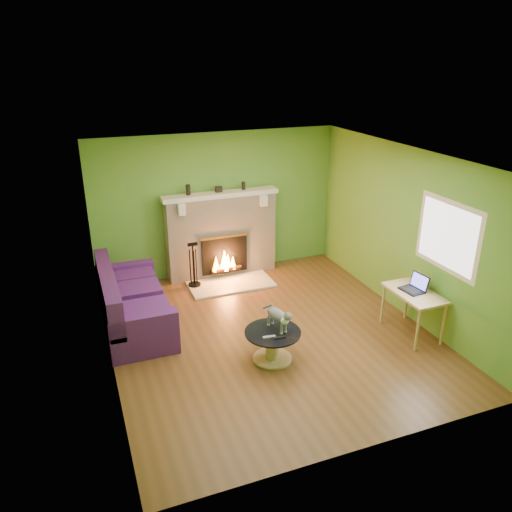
% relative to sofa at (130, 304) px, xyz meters
% --- Properties ---
extents(floor, '(5.00, 5.00, 0.00)m').
position_rel_sofa_xyz_m(floor, '(1.86, -0.98, -0.36)').
color(floor, brown).
rests_on(floor, ground).
extents(ceiling, '(5.00, 5.00, 0.00)m').
position_rel_sofa_xyz_m(ceiling, '(1.86, -0.98, 2.24)').
color(ceiling, white).
rests_on(ceiling, wall_back).
extents(wall_back, '(5.00, 0.00, 5.00)m').
position_rel_sofa_xyz_m(wall_back, '(1.86, 1.52, 0.94)').
color(wall_back, '#508F2E').
rests_on(wall_back, floor).
extents(wall_front, '(5.00, 0.00, 5.00)m').
position_rel_sofa_xyz_m(wall_front, '(1.86, -3.48, 0.94)').
color(wall_front, '#508F2E').
rests_on(wall_front, floor).
extents(wall_left, '(0.00, 5.00, 5.00)m').
position_rel_sofa_xyz_m(wall_left, '(-0.39, -0.98, 0.94)').
color(wall_left, '#508F2E').
rests_on(wall_left, floor).
extents(wall_right, '(0.00, 5.00, 5.00)m').
position_rel_sofa_xyz_m(wall_right, '(4.11, -0.98, 0.94)').
color(wall_right, '#508F2E').
rests_on(wall_right, floor).
extents(window_frame, '(0.00, 1.20, 1.20)m').
position_rel_sofa_xyz_m(window_frame, '(4.10, -1.88, 1.19)').
color(window_frame, silver).
rests_on(window_frame, wall_right).
extents(window_pane, '(0.00, 1.06, 1.06)m').
position_rel_sofa_xyz_m(window_pane, '(4.09, -1.88, 1.19)').
color(window_pane, white).
rests_on(window_pane, wall_right).
extents(fireplace, '(2.10, 0.46, 1.58)m').
position_rel_sofa_xyz_m(fireplace, '(1.86, 1.34, 0.42)').
color(fireplace, beige).
rests_on(fireplace, floor).
extents(hearth, '(1.50, 0.75, 0.03)m').
position_rel_sofa_xyz_m(hearth, '(1.86, 0.82, -0.34)').
color(hearth, beige).
rests_on(hearth, floor).
extents(mantel, '(2.10, 0.28, 0.08)m').
position_rel_sofa_xyz_m(mantel, '(1.86, 1.32, 1.18)').
color(mantel, silver).
rests_on(mantel, fireplace).
extents(sofa, '(0.93, 2.05, 0.92)m').
position_rel_sofa_xyz_m(sofa, '(0.00, 0.00, 0.00)').
color(sofa, '#481757').
rests_on(sofa, floor).
extents(coffee_table, '(0.76, 0.76, 0.43)m').
position_rel_sofa_xyz_m(coffee_table, '(1.65, -1.61, -0.11)').
color(coffee_table, tan).
rests_on(coffee_table, floor).
extents(desk, '(0.53, 0.92, 0.68)m').
position_rel_sofa_xyz_m(desk, '(3.81, -1.72, 0.24)').
color(desk, tan).
rests_on(desk, floor).
extents(cat, '(0.34, 0.59, 0.35)m').
position_rel_sofa_xyz_m(cat, '(1.73, -1.56, 0.24)').
color(cat, '#5F5E63').
rests_on(cat, coffee_table).
extents(remote_silver, '(0.17, 0.06, 0.02)m').
position_rel_sofa_xyz_m(remote_silver, '(1.55, -1.73, 0.08)').
color(remote_silver, gray).
rests_on(remote_silver, coffee_table).
extents(remote_black, '(0.16, 0.06, 0.02)m').
position_rel_sofa_xyz_m(remote_black, '(1.67, -1.79, 0.08)').
color(remote_black, black).
rests_on(remote_black, coffee_table).
extents(laptop, '(0.32, 0.36, 0.25)m').
position_rel_sofa_xyz_m(laptop, '(3.79, -1.67, 0.44)').
color(laptop, black).
rests_on(laptop, desk).
extents(fire_tools, '(0.22, 0.22, 0.81)m').
position_rel_sofa_xyz_m(fire_tools, '(1.23, 0.97, 0.08)').
color(fire_tools, black).
rests_on(fire_tools, hearth).
extents(mantel_vase_left, '(0.08, 0.08, 0.18)m').
position_rel_sofa_xyz_m(mantel_vase_left, '(1.29, 1.35, 1.31)').
color(mantel_vase_left, black).
rests_on(mantel_vase_left, mantel).
extents(mantel_vase_right, '(0.07, 0.07, 0.14)m').
position_rel_sofa_xyz_m(mantel_vase_right, '(2.30, 1.35, 1.29)').
color(mantel_vase_right, black).
rests_on(mantel_vase_right, mantel).
extents(mantel_box, '(0.12, 0.08, 0.10)m').
position_rel_sofa_xyz_m(mantel_box, '(1.84, 1.35, 1.27)').
color(mantel_box, black).
rests_on(mantel_box, mantel).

